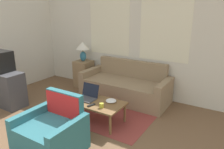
{
  "coord_description": "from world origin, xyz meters",
  "views": [
    {
      "loc": [
        2.13,
        -0.72,
        2.02
      ],
      "look_at": [
        -0.04,
        2.79,
        0.75
      ],
      "focal_mm": 35.0,
      "sensor_mm": 36.0,
      "label": 1
    }
  ],
  "objects": [
    {
      "name": "coffee_table",
      "position": [
        -0.02,
        2.21,
        0.35
      ],
      "size": [
        1.0,
        0.6,
        0.39
      ],
      "color": "brown",
      "rests_on": "ground_plane"
    },
    {
      "name": "snack_bowl",
      "position": [
        0.21,
        2.34,
        0.41
      ],
      "size": [
        0.19,
        0.19,
        0.05
      ],
      "color": "white",
      "rests_on": "coffee_table"
    },
    {
      "name": "wall_back",
      "position": [
        -0.0,
        3.86,
        1.31
      ],
      "size": [
        6.55,
        0.06,
        2.6
      ],
      "color": "silver",
      "rests_on": "ground_plane"
    },
    {
      "name": "laptop",
      "position": [
        -0.25,
        2.25,
        0.44
      ],
      "size": [
        0.36,
        0.32,
        0.26
      ],
      "color": "#47474C",
      "rests_on": "coffee_table"
    },
    {
      "name": "rug",
      "position": [
        -0.02,
        2.79,
        0.0
      ],
      "size": [
        1.8,
        1.84,
        0.01
      ],
      "color": "brown",
      "rests_on": "ground_plane"
    },
    {
      "name": "armchair",
      "position": [
        -0.08,
        1.2,
        0.26
      ],
      "size": [
        0.86,
        0.77,
        0.82
      ],
      "color": "#2D6B75",
      "rests_on": "ground_plane"
    },
    {
      "name": "side_table",
      "position": [
        -1.39,
        3.55,
        0.35
      ],
      "size": [
        0.41,
        0.41,
        0.7
      ],
      "color": "#937551",
      "rests_on": "ground_plane"
    },
    {
      "name": "couch",
      "position": [
        -0.07,
        3.43,
        0.27
      ],
      "size": [
        1.99,
        0.84,
        0.85
      ],
      "color": "#937A5B",
      "rests_on": "ground_plane"
    },
    {
      "name": "tv_remote",
      "position": [
        -0.0,
        2.03,
        0.4
      ],
      "size": [
        0.09,
        0.16,
        0.02
      ],
      "color": "black",
      "rests_on": "coffee_table"
    },
    {
      "name": "cup_navy",
      "position": [
        0.19,
        2.07,
        0.42
      ],
      "size": [
        0.07,
        0.07,
        0.08
      ],
      "color": "gold",
      "rests_on": "coffee_table"
    },
    {
      "name": "table_lamp",
      "position": [
        -1.39,
        3.55,
        1.04
      ],
      "size": [
        0.36,
        0.36,
        0.5
      ],
      "color": "teal",
      "rests_on": "side_table"
    },
    {
      "name": "tv_dresser",
      "position": [
        -2.19,
        1.78,
        0.37
      ],
      "size": [
        1.08,
        0.44,
        0.74
      ],
      "color": "#424247",
      "rests_on": "ground_plane"
    }
  ]
}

